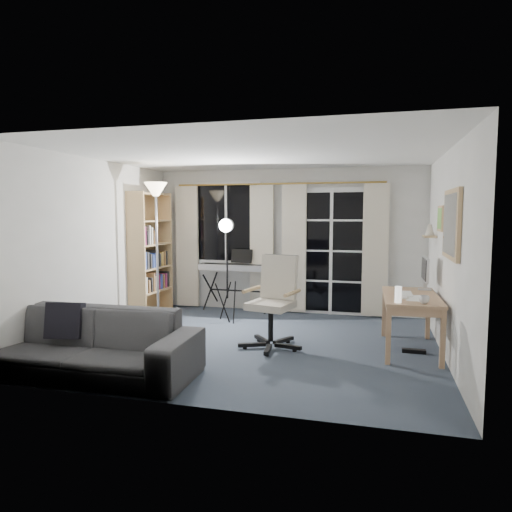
{
  "coord_description": "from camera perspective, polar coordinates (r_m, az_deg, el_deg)",
  "views": [
    {
      "loc": [
        1.45,
        -5.54,
        1.67
      ],
      "look_at": [
        -0.1,
        0.35,
        1.09
      ],
      "focal_mm": 32.0,
      "sensor_mm": 36.0,
      "label": 1
    }
  ],
  "objects": [
    {
      "name": "floor",
      "position": [
        5.97,
        0.06,
        -10.94
      ],
      "size": [
        4.5,
        4.0,
        0.02
      ],
      "primitive_type": "cube",
      "color": "#333F4A",
      "rests_on": "ground"
    },
    {
      "name": "window",
      "position": [
        7.92,
        -3.68,
        4.17
      ],
      "size": [
        1.2,
        0.08,
        1.4
      ],
      "color": "white",
      "rests_on": "floor"
    },
    {
      "name": "french_door",
      "position": [
        7.57,
        9.38,
        0.46
      ],
      "size": [
        1.32,
        0.09,
        2.11
      ],
      "color": "white",
      "rests_on": "floor"
    },
    {
      "name": "curtains",
      "position": [
        7.61,
        2.65,
        1.07
      ],
      "size": [
        3.6,
        0.07,
        2.13
      ],
      "color": "gold",
      "rests_on": "floor"
    },
    {
      "name": "bookshelf",
      "position": [
        7.61,
        -13.36,
        -0.17
      ],
      "size": [
        0.34,
        0.94,
        2.0
      ],
      "rotation": [
        0.0,
        0.0,
        -0.02
      ],
      "color": "tan",
      "rests_on": "floor"
    },
    {
      "name": "torchiere_lamp",
      "position": [
        6.89,
        -12.37,
        5.55
      ],
      "size": [
        0.38,
        0.38,
        2.11
      ],
      "rotation": [
        0.0,
        0.0,
        0.14
      ],
      "color": "#B2B2B7",
      "rests_on": "floor"
    },
    {
      "name": "keyboard_piano",
      "position": [
        7.62,
        -2.05,
        -1.53
      ],
      "size": [
        1.38,
        0.7,
        0.99
      ],
      "rotation": [
        0.0,
        0.0,
        -0.04
      ],
      "color": "black",
      "rests_on": "floor"
    },
    {
      "name": "studio_light",
      "position": [
        6.87,
        -3.7,
        2.32
      ],
      "size": [
        0.32,
        0.32,
        1.62
      ],
      "rotation": [
        0.0,
        0.0,
        0.14
      ],
      "color": "black",
      "rests_on": "floor"
    },
    {
      "name": "office_chair",
      "position": [
        5.74,
        2.44,
        -4.62
      ],
      "size": [
        0.79,
        0.78,
        1.14
      ],
      "rotation": [
        0.0,
        0.0,
        -0.23
      ],
      "color": "black",
      "rests_on": "floor"
    },
    {
      "name": "desk",
      "position": [
        5.84,
        18.78,
        -5.48
      ],
      "size": [
        0.66,
        1.28,
        0.68
      ],
      "rotation": [
        0.0,
        0.0,
        0.02
      ],
      "color": "tan",
      "rests_on": "floor"
    },
    {
      "name": "monitor",
      "position": [
        6.25,
        20.39,
        -1.67
      ],
      "size": [
        0.17,
        0.49,
        0.43
      ],
      "rotation": [
        0.0,
        0.0,
        0.02
      ],
      "color": "silver",
      "rests_on": "desk"
    },
    {
      "name": "desk_clutter",
      "position": [
        5.63,
        18.35,
        -6.51
      ],
      "size": [
        0.39,
        0.77,
        0.86
      ],
      "rotation": [
        0.0,
        0.0,
        0.02
      ],
      "color": "white",
      "rests_on": "desk"
    },
    {
      "name": "mug",
      "position": [
        5.33,
        20.27,
        -5.02
      ],
      "size": [
        0.11,
        0.09,
        0.11
      ],
      "primitive_type": "imported",
      "rotation": [
        0.0,
        0.0,
        0.02
      ],
      "color": "silver",
      "rests_on": "desk"
    },
    {
      "name": "wall_mirror",
      "position": [
        5.25,
        23.23,
        3.67
      ],
      "size": [
        0.04,
        0.94,
        0.74
      ],
      "color": "tan",
      "rests_on": "floor"
    },
    {
      "name": "framed_print",
      "position": [
        6.14,
        22.08,
        4.36
      ],
      "size": [
        0.03,
        0.42,
        0.32
      ],
      "color": "tan",
      "rests_on": "floor"
    },
    {
      "name": "wall_shelf",
      "position": [
        6.63,
        20.89,
        2.79
      ],
      "size": [
        0.16,
        0.3,
        0.18
      ],
      "color": "tan",
      "rests_on": "floor"
    },
    {
      "name": "sofa",
      "position": [
        5.06,
        -20.5,
        -8.92
      ],
      "size": [
        2.29,
        0.7,
        0.89
      ],
      "rotation": [
        0.0,
        0.0,
        0.02
      ],
      "color": "#333336",
      "rests_on": "floor"
    }
  ]
}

